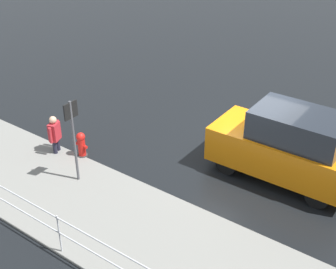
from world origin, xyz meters
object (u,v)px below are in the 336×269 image
moving_hatchback (287,145)px  fire_hydrant (81,145)px  pedestrian (55,133)px  sign_post (73,130)px

moving_hatchback → fire_hydrant: (5.24, 2.49, -0.63)m
fire_hydrant → pedestrian: size_ratio=0.66×
sign_post → fire_hydrant: bearing=-50.2°
moving_hatchback → pedestrian: bearing=24.8°
fire_hydrant → pedestrian: pedestrian is taller
moving_hatchback → sign_post: bearing=37.4°
fire_hydrant → sign_post: bearing=129.8°
moving_hatchback → fire_hydrant: moving_hatchback is taller
moving_hatchback → sign_post: 5.65m
moving_hatchback → sign_post: size_ratio=1.63×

